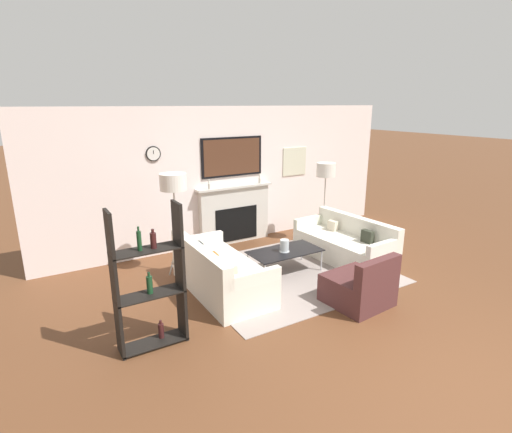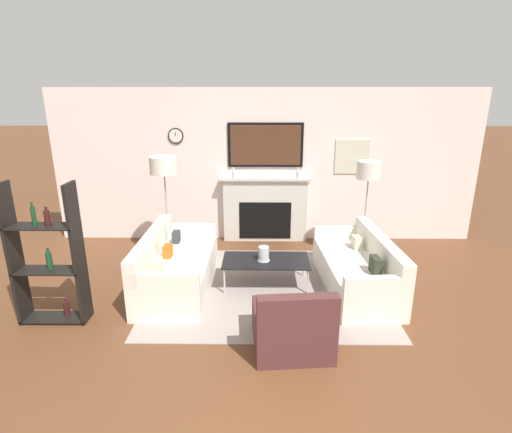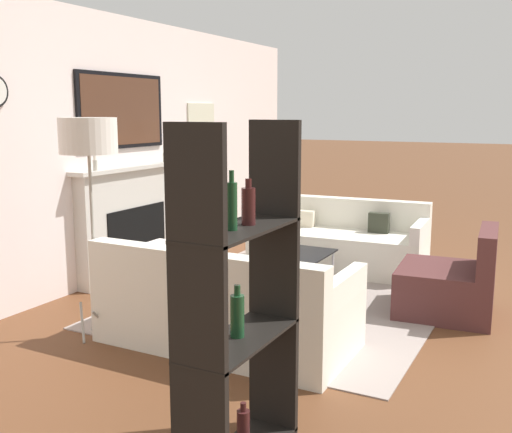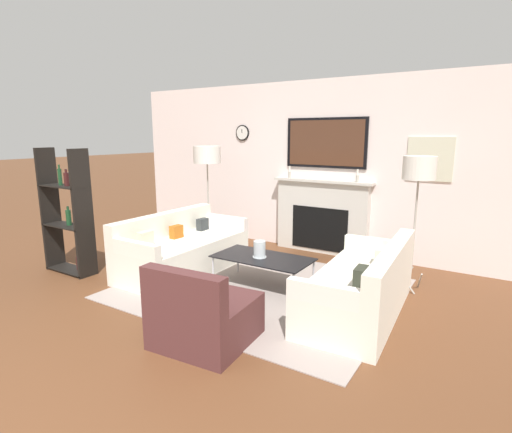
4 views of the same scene
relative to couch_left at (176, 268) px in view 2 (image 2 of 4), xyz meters
name	(u,v)px [view 2 (image 2 of 4)]	position (x,y,z in m)	size (l,w,h in m)	color
fireplace_wall	(266,173)	(1.27, 1.98, 0.95)	(7.55, 0.28, 2.70)	silver
area_rug	(266,287)	(1.26, 0.00, -0.28)	(3.15, 2.66, 0.01)	gray
couch_left	(176,268)	(0.00, 0.00, 0.00)	(0.88, 1.88, 0.79)	silver
couch_right	(358,270)	(2.53, 0.00, -0.01)	(0.92, 1.92, 0.76)	silver
armchair	(292,327)	(1.52, -1.37, -0.03)	(0.86, 0.85, 0.77)	#4F2929
coffee_table	(266,261)	(1.26, 0.09, 0.07)	(1.21, 0.63, 0.38)	black
hurricane_candle	(264,255)	(1.22, 0.06, 0.19)	(0.17, 0.17, 0.21)	silver
floor_lamp_left	(164,167)	(-0.30, 0.97, 1.25)	(0.43, 0.43, 1.70)	#9E998E
floor_lamp_right	(369,172)	(2.83, 0.97, 1.17)	(0.37, 0.37, 1.63)	#9E998E
shelf_unit	(47,259)	(-1.28, -0.84, 0.51)	(0.78, 0.28, 1.69)	black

